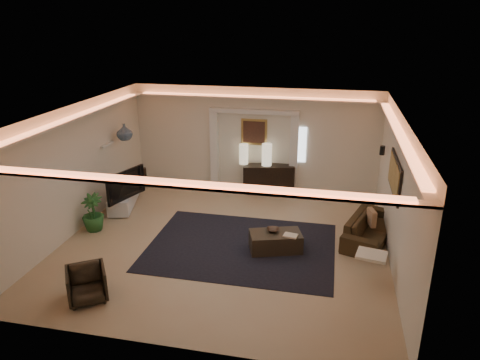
% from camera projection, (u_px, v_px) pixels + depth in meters
% --- Properties ---
extents(floor, '(7.00, 7.00, 0.00)m').
position_uv_depth(floor, '(226.00, 241.00, 10.03)').
color(floor, tan).
rests_on(floor, ground).
extents(ceiling, '(7.00, 7.00, 0.00)m').
position_uv_depth(ceiling, '(224.00, 113.00, 9.03)').
color(ceiling, white).
rests_on(ceiling, ground).
extents(wall_back, '(7.00, 0.00, 7.00)m').
position_uv_depth(wall_back, '(254.00, 139.00, 12.74)').
color(wall_back, beige).
rests_on(wall_back, ground).
extents(wall_front, '(7.00, 0.00, 7.00)m').
position_uv_depth(wall_front, '(166.00, 264.00, 6.31)').
color(wall_front, beige).
rests_on(wall_front, ground).
extents(wall_left, '(0.00, 7.00, 7.00)m').
position_uv_depth(wall_left, '(76.00, 169.00, 10.21)').
color(wall_left, beige).
rests_on(wall_left, ground).
extents(wall_right, '(0.00, 7.00, 7.00)m').
position_uv_depth(wall_right, '(397.00, 193.00, 8.85)').
color(wall_right, beige).
rests_on(wall_right, ground).
extents(cove_soffit, '(7.00, 7.00, 0.04)m').
position_uv_depth(cove_soffit, '(224.00, 126.00, 9.12)').
color(cove_soffit, silver).
rests_on(cove_soffit, ceiling).
extents(daylight_slit, '(0.25, 0.03, 1.00)m').
position_uv_depth(daylight_slit, '(302.00, 145.00, 12.49)').
color(daylight_slit, white).
rests_on(daylight_slit, wall_back).
extents(area_rug, '(4.00, 3.00, 0.01)m').
position_uv_depth(area_rug, '(241.00, 246.00, 9.76)').
color(area_rug, black).
rests_on(area_rug, ground).
extents(pilaster_left, '(0.22, 0.20, 2.20)m').
position_uv_depth(pilaster_left, '(215.00, 149.00, 12.99)').
color(pilaster_left, silver).
rests_on(pilaster_left, ground).
extents(pilaster_right, '(0.22, 0.20, 2.20)m').
position_uv_depth(pilaster_right, '(294.00, 154.00, 12.55)').
color(pilaster_right, silver).
rests_on(pilaster_right, ground).
extents(alcove_header, '(2.52, 0.20, 0.12)m').
position_uv_depth(alcove_header, '(254.00, 111.00, 12.37)').
color(alcove_header, silver).
rests_on(alcove_header, wall_back).
extents(painting_frame, '(0.74, 0.04, 0.74)m').
position_uv_depth(painting_frame, '(254.00, 132.00, 12.64)').
color(painting_frame, tan).
rests_on(painting_frame, wall_back).
extents(painting_canvas, '(0.62, 0.02, 0.62)m').
position_uv_depth(painting_canvas, '(254.00, 132.00, 12.62)').
color(painting_canvas, '#4C2D1E').
rests_on(painting_canvas, wall_back).
extents(art_panel_frame, '(0.04, 1.64, 0.74)m').
position_uv_depth(art_panel_frame, '(395.00, 176.00, 9.04)').
color(art_panel_frame, black).
rests_on(art_panel_frame, wall_right).
extents(art_panel_gold, '(0.02, 1.50, 0.62)m').
position_uv_depth(art_panel_gold, '(394.00, 176.00, 9.05)').
color(art_panel_gold, tan).
rests_on(art_panel_gold, wall_right).
extents(wall_sconce, '(0.12, 0.12, 0.22)m').
position_uv_depth(wall_sconce, '(382.00, 150.00, 10.81)').
color(wall_sconce, black).
rests_on(wall_sconce, wall_right).
extents(wall_niche, '(0.10, 0.55, 0.04)m').
position_uv_depth(wall_niche, '(107.00, 145.00, 11.41)').
color(wall_niche, silver).
rests_on(wall_niche, wall_left).
extents(console, '(1.50, 0.73, 0.72)m').
position_uv_depth(console, '(268.00, 177.00, 12.78)').
color(console, black).
rests_on(console, ground).
extents(lamp_left, '(0.30, 0.30, 0.57)m').
position_uv_depth(lamp_left, '(244.00, 153.00, 12.68)').
color(lamp_left, beige).
rests_on(lamp_left, console).
extents(lamp_right, '(0.37, 0.37, 0.62)m').
position_uv_depth(lamp_right, '(267.00, 154.00, 12.55)').
color(lamp_right, beige).
rests_on(lamp_right, console).
extents(media_ledge, '(1.03, 2.17, 0.39)m').
position_uv_depth(media_ledge, '(126.00, 195.00, 12.01)').
color(media_ledge, silver).
rests_on(media_ledge, ground).
extents(tv, '(1.26, 0.55, 0.73)m').
position_uv_depth(tv, '(122.00, 183.00, 11.17)').
color(tv, black).
rests_on(tv, media_ledge).
extents(figurine, '(0.15, 0.15, 0.35)m').
position_uv_depth(figurine, '(144.00, 172.00, 12.45)').
color(figurine, black).
rests_on(figurine, media_ledge).
extents(ginger_jar, '(0.42, 0.42, 0.43)m').
position_uv_depth(ginger_jar, '(124.00, 132.00, 11.68)').
color(ginger_jar, '#455A65').
rests_on(ginger_jar, wall_niche).
extents(plant, '(0.51, 0.51, 0.89)m').
position_uv_depth(plant, '(93.00, 212.00, 10.39)').
color(plant, '#255B25').
rests_on(plant, ground).
extents(sofa, '(2.15, 1.37, 0.58)m').
position_uv_depth(sofa, '(370.00, 227.00, 9.99)').
color(sofa, '#472F19').
rests_on(sofa, ground).
extents(throw_blanket, '(0.62, 0.55, 0.06)m').
position_uv_depth(throw_blanket, '(372.00, 255.00, 8.33)').
color(throw_blanket, white).
rests_on(throw_blanket, sofa).
extents(throw_pillow, '(0.20, 0.38, 0.36)m').
position_uv_depth(throw_pillow, '(372.00, 217.00, 9.88)').
color(throw_pillow, '#A37651').
rests_on(throw_pillow, sofa).
extents(coffee_table, '(1.21, 0.90, 0.40)m').
position_uv_depth(coffee_table, '(275.00, 242.00, 9.56)').
color(coffee_table, black).
rests_on(coffee_table, ground).
extents(bowl, '(0.30, 0.30, 0.07)m').
position_uv_depth(bowl, '(273.00, 230.00, 9.55)').
color(bowl, '#412D21').
rests_on(bowl, coffee_table).
extents(magazine, '(0.32, 0.25, 0.03)m').
position_uv_depth(magazine, '(290.00, 235.00, 9.34)').
color(magazine, beige).
rests_on(magazine, coffee_table).
extents(armchair, '(0.92, 0.92, 0.61)m').
position_uv_depth(armchair, '(87.00, 284.00, 7.86)').
color(armchair, black).
rests_on(armchair, ground).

